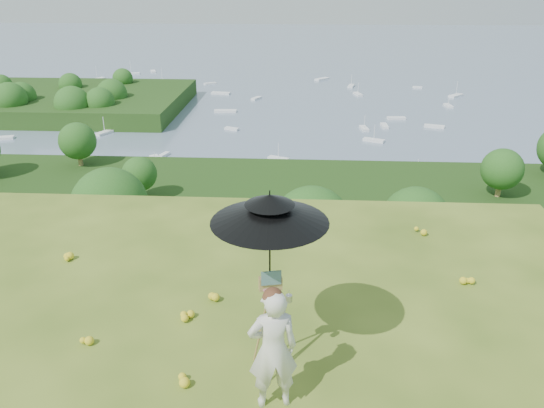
# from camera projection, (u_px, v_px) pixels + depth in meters

# --- Properties ---
(forest_slope) EXTENTS (140.00, 56.00, 22.00)m
(forest_slope) POSITION_uv_depth(u_px,v_px,m) (276.00, 369.00, 49.06)
(forest_slope) COLOR #1B380F
(forest_slope) RESTS_ON bay_water
(shoreline_tier) EXTENTS (170.00, 28.00, 8.00)m
(shoreline_tier) POSITION_uv_depth(u_px,v_px,m) (288.00, 238.00, 88.47)
(shoreline_tier) COLOR #666051
(shoreline_tier) RESTS_ON bay_water
(bay_water) EXTENTS (700.00, 700.00, 0.00)m
(bay_water) POSITION_uv_depth(u_px,v_px,m) (298.00, 67.00, 238.71)
(bay_water) COLOR slate
(bay_water) RESTS_ON ground
(peninsula) EXTENTS (90.00, 60.00, 12.00)m
(peninsula) POSITION_uv_depth(u_px,v_px,m) (52.00, 93.00, 162.77)
(peninsula) COLOR #1B380F
(peninsula) RESTS_ON bay_water
(slope_trees) EXTENTS (110.00, 50.00, 6.00)m
(slope_trees) POSITION_uv_depth(u_px,v_px,m) (277.00, 234.00, 43.47)
(slope_trees) COLOR #1F5419
(slope_trees) RESTS_ON forest_slope
(harbor_town) EXTENTS (110.00, 22.00, 5.00)m
(harbor_town) POSITION_uv_depth(u_px,v_px,m) (288.00, 203.00, 85.87)
(harbor_town) COLOR silver
(harbor_town) RESTS_ON shoreline_tier
(moored_boats) EXTENTS (140.00, 140.00, 0.70)m
(moored_boats) POSITION_uv_depth(u_px,v_px,m) (256.00, 106.00, 166.90)
(moored_boats) COLOR white
(moored_boats) RESTS_ON bay_water
(painter) EXTENTS (0.63, 0.48, 1.54)m
(painter) POSITION_uv_depth(u_px,v_px,m) (273.00, 349.00, 5.87)
(painter) COLOR silver
(painter) RESTS_ON ground
(field_easel) EXTENTS (0.65, 0.65, 1.44)m
(field_easel) POSITION_uv_depth(u_px,v_px,m) (270.00, 320.00, 6.45)
(field_easel) COLOR olive
(field_easel) RESTS_ON ground
(sun_umbrella) EXTENTS (1.60, 1.60, 1.23)m
(sun_umbrella) POSITION_uv_depth(u_px,v_px,m) (270.00, 240.00, 6.05)
(sun_umbrella) COLOR black
(sun_umbrella) RESTS_ON field_easel
(painter_cap) EXTENTS (0.30, 0.32, 0.10)m
(painter_cap) POSITION_uv_depth(u_px,v_px,m) (273.00, 294.00, 5.58)
(painter_cap) COLOR #CC707F
(painter_cap) RESTS_ON painter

